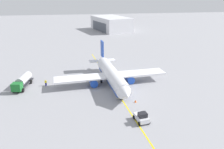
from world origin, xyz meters
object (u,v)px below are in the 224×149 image
at_px(fuel_tanker, 22,81).
at_px(pushback_tug, 142,117).
at_px(refueling_worker, 46,83).
at_px(airplane, 112,75).
at_px(safety_cone_nose, 135,101).

height_order(fuel_tanker, pushback_tug, fuel_tanker).
bearing_deg(refueling_worker, airplane, 84.05).
xyz_separation_m(airplane, pushback_tug, (20.41, 2.62, -1.66)).
bearing_deg(refueling_worker, fuel_tanker, -89.48).
distance_m(airplane, safety_cone_nose, 12.73).
height_order(pushback_tug, safety_cone_nose, pushback_tug).
bearing_deg(safety_cone_nose, airplane, -162.91).
relative_size(fuel_tanker, safety_cone_nose, 16.66).
distance_m(fuel_tanker, pushback_tug, 34.67).
distance_m(airplane, refueling_worker, 18.18).
bearing_deg(fuel_tanker, refueling_worker, 90.52).
bearing_deg(airplane, safety_cone_nose, 17.09).
xyz_separation_m(fuel_tanker, safety_cone_nose, (13.77, 27.66, -1.42)).
relative_size(airplane, fuel_tanker, 3.17).
relative_size(refueling_worker, safety_cone_nose, 2.87).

